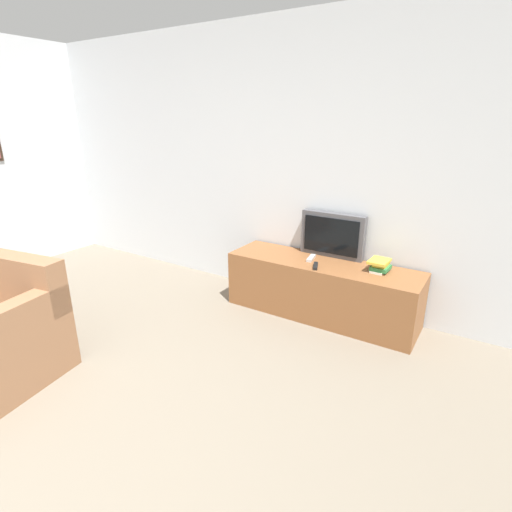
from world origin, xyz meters
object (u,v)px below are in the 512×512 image
object	(u,v)px
book_stack	(380,265)
television	(332,235)
tv_stand	(321,289)
remote_secondary	(316,266)
remote_on_stand	(311,258)

from	to	relation	value
book_stack	television	bearing A→B (deg)	163.98
tv_stand	remote_secondary	distance (m)	0.31
book_stack	remote_on_stand	distance (m)	0.61
tv_stand	television	distance (m)	0.51
television	remote_secondary	distance (m)	0.40
tv_stand	television	bearing A→B (deg)	91.30
television	book_stack	bearing A→B (deg)	-16.02
remote_secondary	book_stack	bearing A→B (deg)	22.83
tv_stand	remote_on_stand	xyz separation A→B (m)	(-0.12, 0.02, 0.27)
tv_stand	remote_secondary	world-z (taller)	remote_secondary
tv_stand	book_stack	size ratio (longest dim) A/B	7.40
television	remote_on_stand	distance (m)	0.29
book_stack	remote_on_stand	size ratio (longest dim) A/B	1.32
television	book_stack	distance (m)	0.53
tv_stand	book_stack	bearing A→B (deg)	7.28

